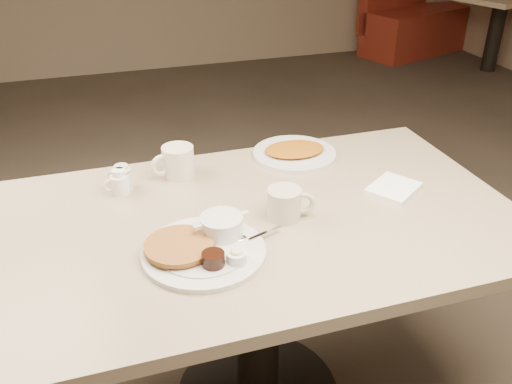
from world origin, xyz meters
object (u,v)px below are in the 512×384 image
object	(u,v)px
diner_table	(258,264)
hash_plate	(294,152)
creamer_left	(119,183)
main_plate	(204,245)
coffee_mug_near	(285,203)
creamer_right	(122,178)
coffee_mug_far	(177,162)
booth_back_right	(426,12)

from	to	relation	value
diner_table	hash_plate	world-z (taller)	hash_plate
creamer_left	main_plate	bearing A→B (deg)	-64.99
coffee_mug_near	hash_plate	distance (m)	0.41
main_plate	creamer_right	distance (m)	0.44
creamer_right	diner_table	bearing A→B (deg)	-39.13
creamer_right	coffee_mug_far	bearing A→B (deg)	10.81
creamer_left	coffee_mug_far	bearing A→B (deg)	18.12
hash_plate	main_plate	bearing A→B (deg)	-132.72
hash_plate	creamer_right	bearing A→B (deg)	-174.49
hash_plate	coffee_mug_far	bearing A→B (deg)	-176.81
diner_table	main_plate	world-z (taller)	main_plate
main_plate	coffee_mug_near	distance (m)	0.27
diner_table	hash_plate	xyz separation A→B (m)	(0.24, 0.34, 0.18)
main_plate	coffee_mug_far	bearing A→B (deg)	88.32
coffee_mug_near	booth_back_right	distance (m)	4.82
diner_table	main_plate	bearing A→B (deg)	-146.80
diner_table	coffee_mug_near	size ratio (longest dim) A/B	10.22
coffee_mug_far	booth_back_right	size ratio (longest dim) A/B	0.08
coffee_mug_near	creamer_right	distance (m)	0.52
diner_table	coffee_mug_far	bearing A→B (deg)	118.30
hash_plate	coffee_mug_near	bearing A→B (deg)	-114.86
hash_plate	booth_back_right	world-z (taller)	booth_back_right
diner_table	coffee_mug_near	world-z (taller)	coffee_mug_near
main_plate	coffee_mug_near	bearing A→B (deg)	20.18
coffee_mug_near	main_plate	bearing A→B (deg)	-159.82
diner_table	creamer_left	size ratio (longest dim) A/B	17.80
creamer_right	booth_back_right	distance (m)	4.86
creamer_left	creamer_right	distance (m)	0.03
main_plate	hash_plate	world-z (taller)	main_plate
coffee_mug_far	main_plate	bearing A→B (deg)	-91.68
coffee_mug_near	creamer_right	world-z (taller)	coffee_mug_near
main_plate	booth_back_right	distance (m)	5.05
coffee_mug_near	hash_plate	world-z (taller)	coffee_mug_near
coffee_mug_far	hash_plate	size ratio (longest dim) A/B	0.51
diner_table	coffee_mug_far	distance (m)	0.42
creamer_right	coffee_mug_near	bearing A→B (deg)	-36.41
coffee_mug_near	coffee_mug_far	bearing A→B (deg)	125.21
diner_table	creamer_right	world-z (taller)	creamer_right
main_plate	booth_back_right	size ratio (longest dim) A/B	0.22
booth_back_right	main_plate	bearing A→B (deg)	-129.64
booth_back_right	diner_table	bearing A→B (deg)	-128.87
creamer_left	coffee_mug_near	bearing A→B (deg)	-33.22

